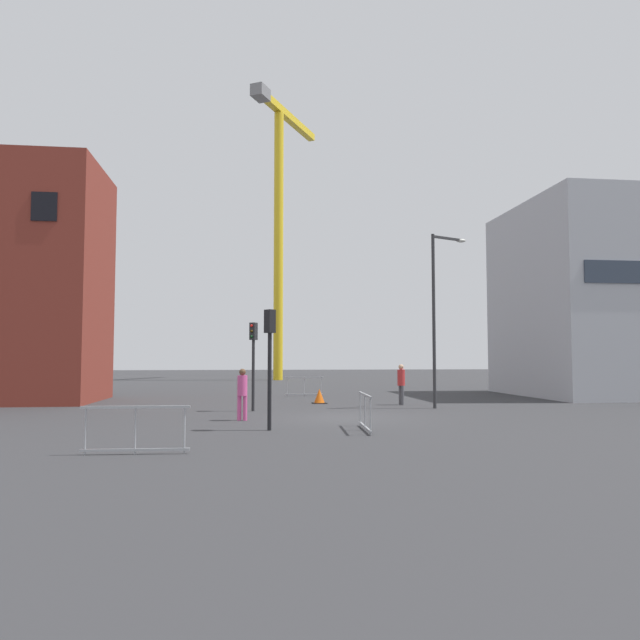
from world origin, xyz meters
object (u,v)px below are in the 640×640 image
at_px(construction_crane, 279,206).
at_px(streetlamp_tall, 438,305).
at_px(pedestrian_waiting, 401,381).
at_px(traffic_cone_striped, 319,397).
at_px(traffic_light_far, 270,348).
at_px(pedestrian_walking, 242,390).
at_px(traffic_light_island, 253,351).

xyz_separation_m(construction_crane, streetlamp_tall, (5.21, -31.81, -12.27)).
bearing_deg(pedestrian_waiting, construction_crane, 97.70).
xyz_separation_m(construction_crane, traffic_cone_striped, (0.46, -28.63, -16.35)).
relative_size(traffic_light_far, pedestrian_walking, 2.03).
relative_size(traffic_light_island, pedestrian_waiting, 1.94).
bearing_deg(traffic_light_far, pedestrian_waiting, 54.05).
bearing_deg(traffic_cone_striped, traffic_light_island, -130.55).
relative_size(construction_crane, traffic_cone_striped, 39.02).
xyz_separation_m(pedestrian_walking, traffic_cone_striped, (3.53, 7.16, -0.71)).
distance_m(construction_crane, traffic_light_island, 35.40).
relative_size(streetlamp_tall, pedestrian_waiting, 4.06).
bearing_deg(traffic_cone_striped, construction_crane, 90.91).
distance_m(traffic_light_far, traffic_cone_striped, 10.58).
height_order(construction_crane, traffic_cone_striped, construction_crane).
height_order(pedestrian_walking, pedestrian_waiting, pedestrian_waiting).
xyz_separation_m(traffic_light_island, pedestrian_walking, (-0.40, -3.50, -1.38)).
bearing_deg(traffic_cone_striped, streetlamp_tall, -33.77).
relative_size(streetlamp_tall, traffic_light_island, 2.10).
distance_m(traffic_light_island, pedestrian_waiting, 7.24).
bearing_deg(pedestrian_walking, pedestrian_waiting, 39.32).
xyz_separation_m(streetlamp_tall, traffic_light_island, (-7.88, -0.48, -1.99)).
bearing_deg(streetlamp_tall, construction_crane, 99.29).
distance_m(construction_crane, pedestrian_walking, 39.18).
height_order(traffic_light_island, pedestrian_walking, traffic_light_island).
relative_size(construction_crane, streetlamp_tall, 3.58).
xyz_separation_m(traffic_light_island, traffic_cone_striped, (3.13, 3.66, -2.10)).
bearing_deg(traffic_light_far, traffic_cone_striped, 74.89).
bearing_deg(streetlamp_tall, traffic_light_far, -137.47).
xyz_separation_m(pedestrian_walking, pedestrian_waiting, (7.12, 5.83, 0.05)).
bearing_deg(construction_crane, pedestrian_waiting, -82.30).
distance_m(traffic_light_far, pedestrian_walking, 3.28).
xyz_separation_m(traffic_light_far, pedestrian_walking, (-0.82, 2.85, -1.40)).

